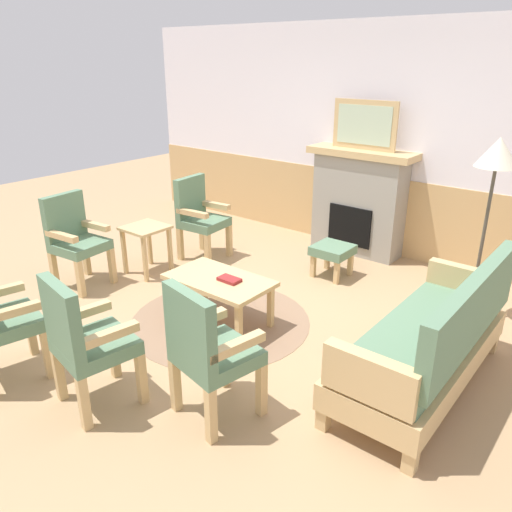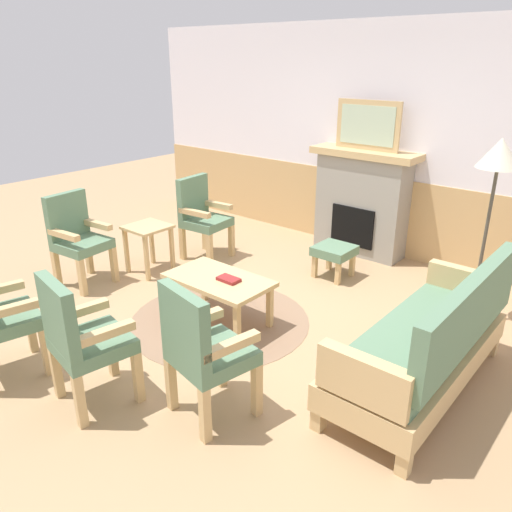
# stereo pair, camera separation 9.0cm
# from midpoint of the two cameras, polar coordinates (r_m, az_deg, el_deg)

# --- Properties ---
(ground_plane) EXTENTS (14.00, 14.00, 0.00)m
(ground_plane) POSITION_cam_midpoint_polar(r_m,az_deg,el_deg) (4.71, -2.21, -7.44)
(ground_plane) COLOR tan
(wall_back) EXTENTS (7.20, 0.14, 2.70)m
(wall_back) POSITION_cam_midpoint_polar(r_m,az_deg,el_deg) (6.35, 13.90, 12.23)
(wall_back) COLOR white
(wall_back) RESTS_ON ground_plane
(fireplace) EXTENTS (1.30, 0.44, 1.28)m
(fireplace) POSITION_cam_midpoint_polar(r_m,az_deg,el_deg) (6.27, 12.32, 6.07)
(fireplace) COLOR gray
(fireplace) RESTS_ON ground_plane
(framed_picture) EXTENTS (0.80, 0.04, 0.56)m
(framed_picture) POSITION_cam_midpoint_polar(r_m,az_deg,el_deg) (6.10, 13.02, 14.30)
(framed_picture) COLOR tan
(framed_picture) RESTS_ON fireplace
(couch) EXTENTS (0.70, 1.80, 0.98)m
(couch) POSITION_cam_midpoint_polar(r_m,az_deg,el_deg) (3.84, 19.52, -9.33)
(couch) COLOR tan
(couch) RESTS_ON ground_plane
(coffee_table) EXTENTS (0.96, 0.56, 0.44)m
(coffee_table) POSITION_cam_midpoint_polar(r_m,az_deg,el_deg) (4.55, -3.70, -3.12)
(coffee_table) COLOR tan
(coffee_table) RESTS_ON ground_plane
(round_rug) EXTENTS (1.67, 1.67, 0.01)m
(round_rug) POSITION_cam_midpoint_polar(r_m,az_deg,el_deg) (4.73, -3.59, -7.33)
(round_rug) COLOR #896B51
(round_rug) RESTS_ON ground_plane
(book_on_table) EXTENTS (0.20, 0.12, 0.03)m
(book_on_table) POSITION_cam_midpoint_polar(r_m,az_deg,el_deg) (4.46, -2.56, -2.66)
(book_on_table) COLOR maroon
(book_on_table) RESTS_ON coffee_table
(footstool) EXTENTS (0.40, 0.40, 0.36)m
(footstool) POSITION_cam_midpoint_polar(r_m,az_deg,el_deg) (5.59, 9.35, 0.38)
(footstool) COLOR tan
(footstool) RESTS_ON ground_plane
(armchair_near_fireplace) EXTENTS (0.52, 0.52, 0.98)m
(armchair_near_fireplace) POSITION_cam_midpoint_polar(r_m,az_deg,el_deg) (6.05, -5.78, 4.76)
(armchair_near_fireplace) COLOR tan
(armchair_near_fireplace) RESTS_ON ground_plane
(armchair_by_window_left) EXTENTS (0.53, 0.53, 0.98)m
(armchair_by_window_left) POSITION_cam_midpoint_polar(r_m,az_deg,el_deg) (5.60, -19.25, 2.23)
(armchair_by_window_left) COLOR tan
(armchair_by_window_left) RESTS_ON ground_plane
(armchair_front_left) EXTENTS (0.55, 0.55, 0.98)m
(armchair_front_left) POSITION_cam_midpoint_polar(r_m,az_deg,el_deg) (3.61, -18.60, -8.66)
(armchair_front_left) COLOR tan
(armchair_front_left) RESTS_ON ground_plane
(armchair_front_center) EXTENTS (0.56, 0.56, 0.98)m
(armchair_front_center) POSITION_cam_midpoint_polar(r_m,az_deg,el_deg) (3.32, -5.29, -10.30)
(armchair_front_center) COLOR tan
(armchair_front_center) RESTS_ON ground_plane
(side_table) EXTENTS (0.44, 0.44, 0.55)m
(side_table) POSITION_cam_midpoint_polar(r_m,az_deg,el_deg) (5.72, -11.74, 2.30)
(side_table) COLOR tan
(side_table) RESTS_ON ground_plane
(floor_lamp_by_couch) EXTENTS (0.36, 0.36, 1.68)m
(floor_lamp_by_couch) POSITION_cam_midpoint_polar(r_m,az_deg,el_deg) (4.72, 26.31, 9.21)
(floor_lamp_by_couch) COLOR #332D28
(floor_lamp_by_couch) RESTS_ON ground_plane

